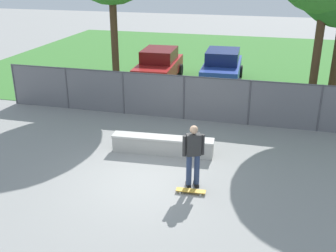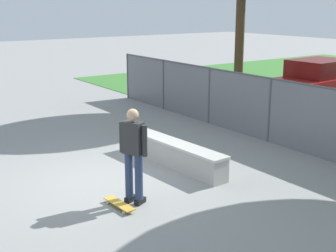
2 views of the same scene
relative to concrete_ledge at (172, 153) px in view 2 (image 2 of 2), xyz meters
name	(u,v)px [view 2 (image 2 of 2)]	position (x,y,z in m)	size (l,w,h in m)	color
ground_plane	(101,181)	(-0.02, -1.85, -0.29)	(80.00, 80.00, 0.00)	gray
concrete_ledge	(172,153)	(0.00, 0.00, 0.00)	(3.32, 0.69, 0.58)	#A8A59E
skateboarder	(133,152)	(1.36, -1.84, 0.72)	(0.55, 0.39, 1.82)	black
skateboard	(119,204)	(1.38, -2.17, -0.22)	(0.81, 0.25, 0.09)	gold
chainlink_fence	(270,107)	(-0.02, 3.22, 0.67)	(15.10, 0.07, 1.76)	#4C4C51
car_red	(316,82)	(-2.48, 8.36, 0.55)	(2.16, 4.27, 1.66)	#B21E1E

